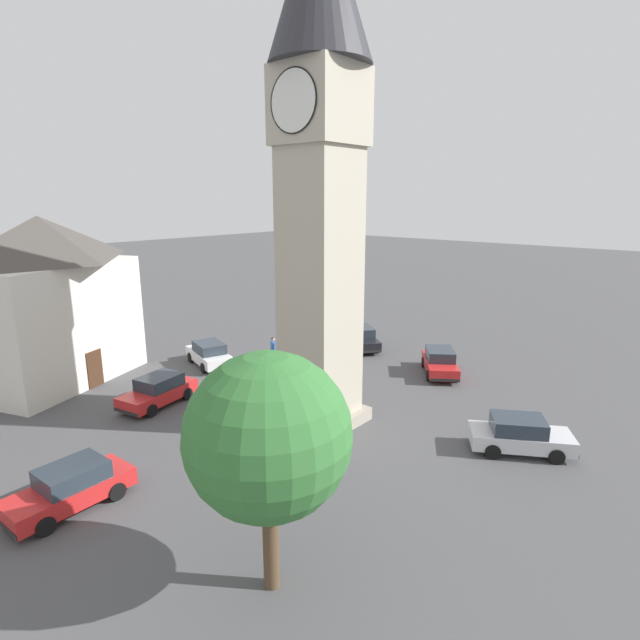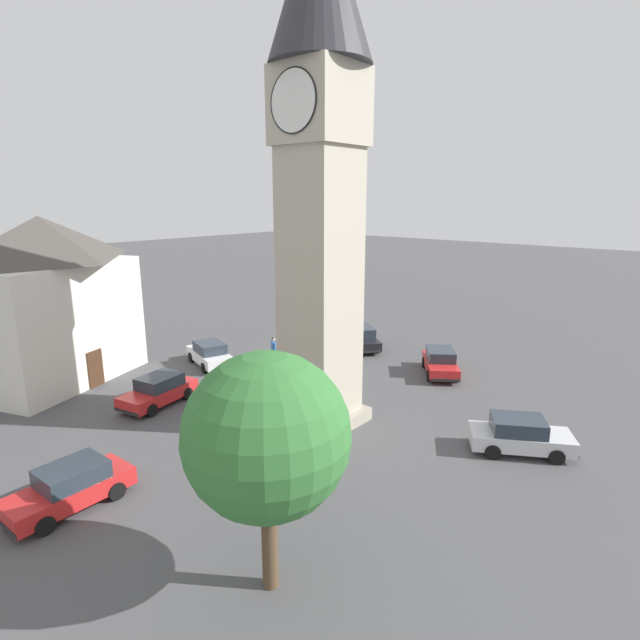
# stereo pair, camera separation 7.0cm
# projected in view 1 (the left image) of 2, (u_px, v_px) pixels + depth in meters

# --- Properties ---
(ground_plane) EXTENTS (200.00, 200.00, 0.00)m
(ground_plane) POSITION_uv_depth(u_px,v_px,m) (320.00, 421.00, 24.13)
(ground_plane) COLOR #4C4C4F
(clock_tower) EXTENTS (4.32, 4.32, 22.47)m
(clock_tower) POSITION_uv_depth(u_px,v_px,m) (320.00, 130.00, 21.00)
(clock_tower) COLOR #A59C89
(clock_tower) RESTS_ON ground
(car_blue_kerb) EXTENTS (2.47, 4.38, 1.53)m
(car_blue_kerb) POSITION_uv_depth(u_px,v_px,m) (158.00, 391.00, 25.86)
(car_blue_kerb) COLOR red
(car_blue_kerb) RESTS_ON ground
(car_silver_kerb) EXTENTS (3.77, 4.34, 1.53)m
(car_silver_kerb) POSITION_uv_depth(u_px,v_px,m) (440.00, 362.00, 30.36)
(car_silver_kerb) COLOR red
(car_silver_kerb) RESTS_ON ground
(car_red_corner) EXTENTS (4.41, 3.56, 1.53)m
(car_red_corner) POSITION_uv_depth(u_px,v_px,m) (520.00, 435.00, 21.03)
(car_red_corner) COLOR silver
(car_red_corner) RESTS_ON ground
(car_white_side) EXTENTS (1.95, 4.20, 1.53)m
(car_white_side) POSITION_uv_depth(u_px,v_px,m) (70.00, 487.00, 17.24)
(car_white_side) COLOR red
(car_white_side) RESTS_ON ground
(car_black_far) EXTENTS (4.28, 3.88, 1.53)m
(car_black_far) POSITION_uv_depth(u_px,v_px,m) (361.00, 338.00, 35.55)
(car_black_far) COLOR black
(car_black_far) RESTS_ON ground
(car_green_alley) EXTENTS (4.44, 2.84, 1.53)m
(car_green_alley) POSITION_uv_depth(u_px,v_px,m) (209.00, 354.00, 31.92)
(car_green_alley) COLOR white
(car_green_alley) RESTS_ON ground
(pedestrian) EXTENTS (0.52, 0.35, 1.69)m
(pedestrian) POSITION_uv_depth(u_px,v_px,m) (273.00, 348.00, 32.37)
(pedestrian) COLOR #706656
(pedestrian) RESTS_ON ground
(tree) EXTENTS (4.37, 4.37, 6.72)m
(tree) POSITION_uv_depth(u_px,v_px,m) (268.00, 436.00, 12.84)
(tree) COLOR brown
(tree) RESTS_ON ground
(building_terrace_right) EXTENTS (8.86, 10.82, 9.47)m
(building_terrace_right) POSITION_uv_depth(u_px,v_px,m) (47.00, 300.00, 28.30)
(building_terrace_right) COLOR silver
(building_terrace_right) RESTS_ON ground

